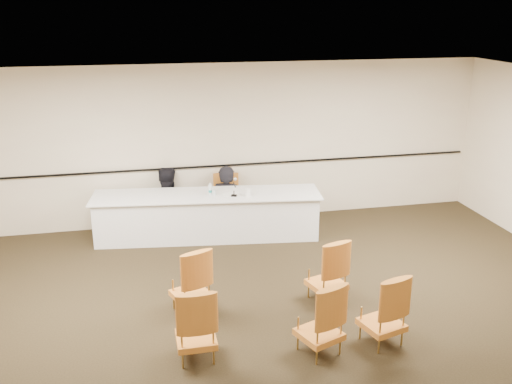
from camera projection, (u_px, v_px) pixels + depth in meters
floor at (277, 326)px, 7.44m from camera, size 10.00×10.00×0.00m
ceiling at (280, 96)px, 6.49m from camera, size 10.00×10.00×0.00m
wall_back at (225, 144)px, 10.67m from camera, size 10.00×0.04×3.00m
wall_rail at (226, 165)px, 10.76m from camera, size 9.80×0.04×0.03m
panel_table at (207, 216)px, 10.18m from camera, size 4.10×1.41×0.80m
panelist_main at (227, 210)px, 10.80m from camera, size 0.75×0.64×1.73m
panelist_main_chair at (227, 200)px, 10.74m from camera, size 0.56×0.56×0.95m
panelist_second at (166, 210)px, 10.69m from camera, size 0.83×0.66×1.65m
panelist_second_chair at (166, 202)px, 10.64m from camera, size 0.56×0.56×0.95m
papers at (231, 194)px, 10.05m from camera, size 0.32×0.24×0.00m
microphone at (234, 188)px, 9.91m from camera, size 0.17×0.23×0.30m
water_bottle at (210, 189)px, 10.03m from camera, size 0.08×0.08×0.20m
drinking_glass at (214, 192)px, 9.99m from camera, size 0.07×0.07×0.10m
coffee_cup at (248, 192)px, 9.93m from camera, size 0.11×0.11×0.14m
aud_chair_front_left at (190, 280)px, 7.66m from camera, size 0.65×0.65×0.95m
aud_chair_front_right at (327, 270)px, 7.95m from camera, size 0.62×0.62×0.95m
aud_chair_back_left at (195, 322)px, 6.64m from camera, size 0.50×0.50×0.95m
aud_chair_back_mid at (320, 317)px, 6.74m from camera, size 0.65×0.65×0.95m
aud_chair_back_right at (383, 308)px, 6.94m from camera, size 0.62×0.62×0.95m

